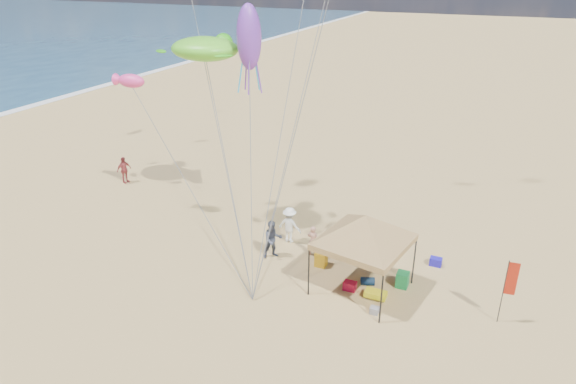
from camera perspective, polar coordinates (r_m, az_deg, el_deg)
name	(u,v)px	position (r m, az deg, el deg)	size (l,w,h in m)	color
ground	(258,310)	(21.18, -3.37, -13.01)	(280.00, 280.00, 0.00)	tan
canopy_tent	(366,218)	(20.85, 8.64, -2.91)	(6.50, 6.50, 4.08)	black
feather_flag	(510,282)	(21.15, 23.46, -9.20)	(0.42, 0.07, 2.77)	black
cooler_red	(350,286)	(22.36, 6.91, -10.34)	(0.54, 0.38, 0.38)	#AF0E2C
cooler_blue	(436,262)	(24.79, 16.13, -7.47)	(0.54, 0.38, 0.38)	#1E15B1
bag_navy	(368,281)	(22.78, 8.86, -9.79)	(0.36, 0.36, 0.60)	#0D223C
bag_orange	(363,239)	(25.98, 8.30, -5.18)	(0.36, 0.36, 0.60)	orange
chair_green	(402,280)	(22.84, 12.63, -9.51)	(0.50, 0.50, 0.70)	#167A38
chair_yellow	(321,259)	(23.78, 3.71, -7.44)	(0.50, 0.50, 0.70)	gold
crate_grey	(374,310)	(21.20, 9.59, -12.86)	(0.34, 0.30, 0.28)	gray
beach_cart	(376,294)	(22.00, 9.74, -11.14)	(0.90, 0.50, 0.24)	yellow
person_near_a	(313,241)	(24.34, 2.79, -5.46)	(0.57, 0.37, 1.55)	tan
person_near_b	(273,239)	(24.10, -1.71, -5.30)	(0.92, 0.71, 1.89)	#3A4050
person_near_c	(290,225)	(25.38, 0.18, -3.71)	(1.21, 0.69, 1.87)	white
person_far_a	(124,170)	(33.99, -17.80, 2.37)	(1.01, 0.42, 1.72)	#AD4244
turtle_kite	(205,49)	(25.37, -9.25, 15.47)	(3.36, 2.69, 1.12)	#5CD229
fish_kite	(131,81)	(27.66, -17.07, 11.75)	(1.56, 0.78, 0.69)	#F83B92
squid_kite	(249,37)	(23.94, -4.37, 16.81)	(1.12, 1.12, 2.91)	purple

